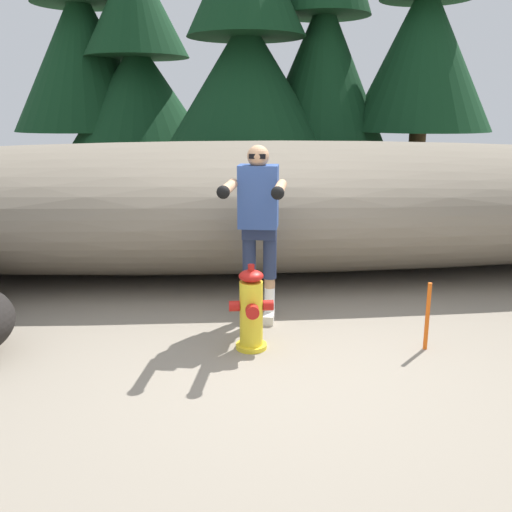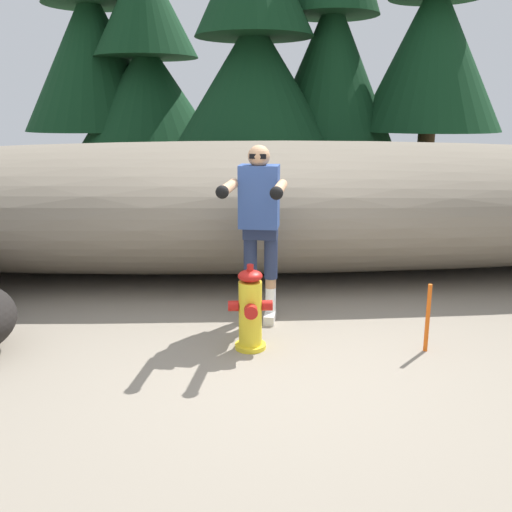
# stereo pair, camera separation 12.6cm
# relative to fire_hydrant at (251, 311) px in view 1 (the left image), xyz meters

# --- Properties ---
(ground_plane) EXTENTS (56.00, 56.00, 0.04)m
(ground_plane) POSITION_rel_fire_hydrant_xyz_m (0.23, -0.32, -0.37)
(ground_plane) COLOR gray
(dirt_embankment) EXTENTS (17.96, 3.20, 1.63)m
(dirt_embankment) POSITION_rel_fire_hydrant_xyz_m (0.23, 2.71, 0.47)
(dirt_embankment) COLOR #756B5B
(dirt_embankment) RESTS_ON ground_plane
(fire_hydrant) EXTENTS (0.38, 0.33, 0.76)m
(fire_hydrant) POSITION_rel_fire_hydrant_xyz_m (0.00, 0.00, 0.00)
(fire_hydrant) COLOR yellow
(fire_hydrant) RESTS_ON ground_plane
(utility_worker) EXTENTS (0.63, 1.02, 1.71)m
(utility_worker) POSITION_rel_fire_hydrant_xyz_m (0.11, 0.61, 0.74)
(utility_worker) COLOR beige
(utility_worker) RESTS_ON ground_plane
(pine_tree_far_left) EXTENTS (2.71, 2.71, 6.25)m
(pine_tree_far_left) POSITION_rel_fire_hydrant_xyz_m (-2.79, 7.10, 3.18)
(pine_tree_far_left) COLOR #47331E
(pine_tree_far_left) RESTS_ON ground_plane
(pine_tree_left) EXTENTS (2.99, 2.99, 4.83)m
(pine_tree_left) POSITION_rel_fire_hydrant_xyz_m (-1.69, 6.67, 2.28)
(pine_tree_left) COLOR #47331E
(pine_tree_left) RESTS_ON ground_plane
(pine_tree_center) EXTENTS (3.00, 3.00, 5.12)m
(pine_tree_center) POSITION_rel_fire_hydrant_xyz_m (0.26, 5.19, 2.46)
(pine_tree_center) COLOR #47331E
(pine_tree_center) RESTS_ON ground_plane
(pine_tree_right) EXTENTS (2.42, 2.42, 5.89)m
(pine_tree_right) POSITION_rel_fire_hydrant_xyz_m (1.60, 5.56, 2.79)
(pine_tree_right) COLOR #47331E
(pine_tree_right) RESTS_ON ground_plane
(pine_tree_far_right) EXTENTS (2.39, 2.39, 5.86)m
(pine_tree_far_right) POSITION_rel_fire_hydrant_xyz_m (3.21, 5.17, 3.04)
(pine_tree_far_right) COLOR #47331E
(pine_tree_far_right) RESTS_ON ground_plane
(survey_stake) EXTENTS (0.04, 0.04, 0.60)m
(survey_stake) POSITION_rel_fire_hydrant_xyz_m (1.50, -0.12, -0.05)
(survey_stake) COLOR #E55914
(survey_stake) RESTS_ON ground_plane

